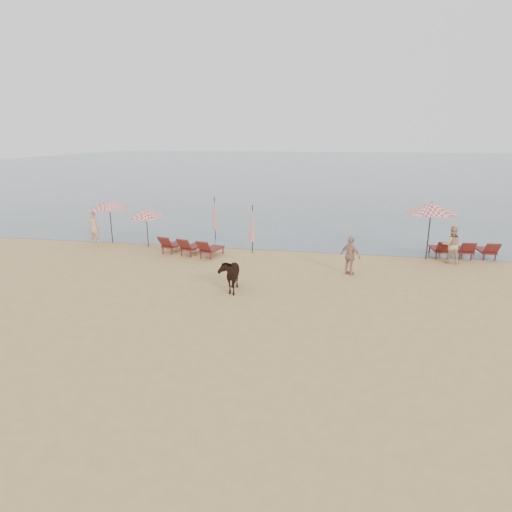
{
  "coord_description": "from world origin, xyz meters",
  "views": [
    {
      "loc": [
        3.03,
        -11.25,
        5.77
      ],
      "look_at": [
        0.0,
        5.0,
        1.1
      ],
      "focal_mm": 30.0,
      "sensor_mm": 36.0,
      "label": 1
    }
  ],
  "objects_px": {
    "umbrella_open_right": "(431,208)",
    "umbrella_closed_right": "(252,224)",
    "beachgoer_right_b": "(350,256)",
    "lounger_cluster_right": "(463,249)",
    "cow": "(229,274)",
    "beachgoer_right_a": "(451,245)",
    "umbrella_open_left_a": "(109,204)",
    "umbrella_closed_left": "(215,214)",
    "beachgoer_left": "(94,228)",
    "umbrella_open_left_b": "(146,213)",
    "lounger_cluster_left": "(190,246)"
  },
  "relations": [
    {
      "from": "umbrella_open_left_a",
      "to": "cow",
      "type": "height_order",
      "value": "umbrella_open_left_a"
    },
    {
      "from": "umbrella_open_right",
      "to": "beachgoer_left",
      "type": "height_order",
      "value": "umbrella_open_right"
    },
    {
      "from": "lounger_cluster_left",
      "to": "umbrella_closed_left",
      "type": "xyz_separation_m",
      "value": [
        0.34,
        3.34,
        1.07
      ]
    },
    {
      "from": "beachgoer_right_b",
      "to": "lounger_cluster_right",
      "type": "bearing_deg",
      "value": -109.01
    },
    {
      "from": "beachgoer_left",
      "to": "beachgoer_right_a",
      "type": "height_order",
      "value": "beachgoer_right_a"
    },
    {
      "from": "lounger_cluster_right",
      "to": "umbrella_open_left_a",
      "type": "bearing_deg",
      "value": 177.53
    },
    {
      "from": "umbrella_closed_left",
      "to": "umbrella_open_left_b",
      "type": "bearing_deg",
      "value": -143.08
    },
    {
      "from": "umbrella_open_right",
      "to": "umbrella_open_left_b",
      "type": "bearing_deg",
      "value": 159.77
    },
    {
      "from": "beachgoer_left",
      "to": "beachgoer_right_a",
      "type": "xyz_separation_m",
      "value": [
        18.42,
        -0.46,
        0.0
      ]
    },
    {
      "from": "beachgoer_left",
      "to": "umbrella_open_left_b",
      "type": "bearing_deg",
      "value": 169.24
    },
    {
      "from": "beachgoer_left",
      "to": "umbrella_open_left_a",
      "type": "bearing_deg",
      "value": -171.82
    },
    {
      "from": "beachgoer_right_a",
      "to": "umbrella_closed_left",
      "type": "bearing_deg",
      "value": -9.16
    },
    {
      "from": "lounger_cluster_left",
      "to": "beachgoer_right_b",
      "type": "xyz_separation_m",
      "value": [
        7.77,
        -1.79,
        0.39
      ]
    },
    {
      "from": "umbrella_open_left_b",
      "to": "beachgoer_left",
      "type": "relative_size",
      "value": 1.22
    },
    {
      "from": "umbrella_open_left_a",
      "to": "beachgoer_right_b",
      "type": "relative_size",
      "value": 1.44
    },
    {
      "from": "cow",
      "to": "beachgoer_left",
      "type": "relative_size",
      "value": 0.91
    },
    {
      "from": "umbrella_closed_left",
      "to": "beachgoer_right_a",
      "type": "height_order",
      "value": "umbrella_closed_left"
    },
    {
      "from": "cow",
      "to": "beachgoer_right_a",
      "type": "relative_size",
      "value": 0.91
    },
    {
      "from": "umbrella_open_right",
      "to": "lounger_cluster_right",
      "type": "bearing_deg",
      "value": -2.56
    },
    {
      "from": "lounger_cluster_right",
      "to": "cow",
      "type": "bearing_deg",
      "value": -150.57
    },
    {
      "from": "beachgoer_left",
      "to": "beachgoer_right_a",
      "type": "relative_size",
      "value": 1.0
    },
    {
      "from": "umbrella_open_left_a",
      "to": "umbrella_closed_left",
      "type": "relative_size",
      "value": 0.98
    },
    {
      "from": "beachgoer_right_b",
      "to": "umbrella_closed_right",
      "type": "bearing_deg",
      "value": 7.47
    },
    {
      "from": "umbrella_open_left_a",
      "to": "beachgoer_right_b",
      "type": "bearing_deg",
      "value": -0.16
    },
    {
      "from": "lounger_cluster_left",
      "to": "umbrella_open_left_a",
      "type": "bearing_deg",
      "value": 176.99
    },
    {
      "from": "umbrella_open_right",
      "to": "umbrella_closed_right",
      "type": "height_order",
      "value": "umbrella_open_right"
    },
    {
      "from": "lounger_cluster_right",
      "to": "umbrella_open_left_a",
      "type": "relative_size",
      "value": 1.21
    },
    {
      "from": "lounger_cluster_right",
      "to": "beachgoer_right_b",
      "type": "bearing_deg",
      "value": -149.85
    },
    {
      "from": "umbrella_open_left_b",
      "to": "beachgoer_right_a",
      "type": "xyz_separation_m",
      "value": [
        15.16,
        -0.18,
        -0.97
      ]
    },
    {
      "from": "beachgoer_left",
      "to": "lounger_cluster_left",
      "type": "bearing_deg",
      "value": 161.73
    },
    {
      "from": "beachgoer_right_a",
      "to": "beachgoer_left",
      "type": "bearing_deg",
      "value": 1.04
    },
    {
      "from": "umbrella_open_right",
      "to": "cow",
      "type": "height_order",
      "value": "umbrella_open_right"
    },
    {
      "from": "lounger_cluster_left",
      "to": "lounger_cluster_right",
      "type": "height_order",
      "value": "lounger_cluster_left"
    },
    {
      "from": "umbrella_closed_left",
      "to": "umbrella_open_left_a",
      "type": "bearing_deg",
      "value": -161.62
    },
    {
      "from": "cow",
      "to": "beachgoer_right_b",
      "type": "bearing_deg",
      "value": 23.39
    },
    {
      "from": "cow",
      "to": "beachgoer_left",
      "type": "distance_m",
      "value": 10.95
    },
    {
      "from": "umbrella_closed_left",
      "to": "cow",
      "type": "xyz_separation_m",
      "value": [
        2.84,
        -8.0,
        -0.84
      ]
    },
    {
      "from": "umbrella_closed_left",
      "to": "cow",
      "type": "bearing_deg",
      "value": -70.47
    },
    {
      "from": "lounger_cluster_left",
      "to": "cow",
      "type": "distance_m",
      "value": 5.65
    },
    {
      "from": "umbrella_open_right",
      "to": "umbrella_closed_left",
      "type": "xyz_separation_m",
      "value": [
        -11.12,
        2.07,
        -1.0
      ]
    },
    {
      "from": "umbrella_open_right",
      "to": "umbrella_closed_right",
      "type": "distance_m",
      "value": 8.54
    },
    {
      "from": "beachgoer_left",
      "to": "beachgoer_right_b",
      "type": "height_order",
      "value": "beachgoer_left"
    },
    {
      "from": "lounger_cluster_left",
      "to": "beachgoer_right_a",
      "type": "bearing_deg",
      "value": 17.79
    },
    {
      "from": "lounger_cluster_right",
      "to": "umbrella_closed_right",
      "type": "height_order",
      "value": "umbrella_closed_right"
    },
    {
      "from": "umbrella_closed_left",
      "to": "umbrella_closed_right",
      "type": "bearing_deg",
      "value": -42.1
    },
    {
      "from": "umbrella_open_left_a",
      "to": "umbrella_closed_right",
      "type": "distance_m",
      "value": 8.11
    },
    {
      "from": "umbrella_open_right",
      "to": "umbrella_closed_left",
      "type": "height_order",
      "value": "umbrella_open_right"
    },
    {
      "from": "umbrella_closed_left",
      "to": "umbrella_closed_right",
      "type": "height_order",
      "value": "umbrella_closed_left"
    },
    {
      "from": "umbrella_closed_right",
      "to": "umbrella_open_right",
      "type": "bearing_deg",
      "value": 2.17
    },
    {
      "from": "lounger_cluster_right",
      "to": "umbrella_open_left_b",
      "type": "xyz_separation_m",
      "value": [
        -16.0,
        -0.85,
        1.42
      ]
    }
  ]
}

